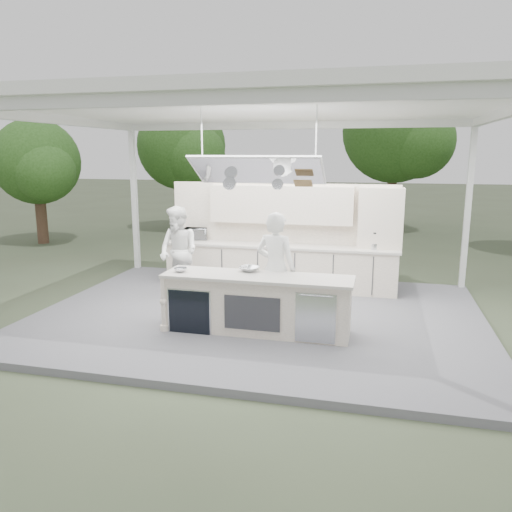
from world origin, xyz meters
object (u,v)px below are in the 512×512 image
(demo_island, at_px, (256,304))
(sous_chef, at_px, (179,252))
(back_counter, at_px, (279,266))
(head_chef, at_px, (276,269))

(demo_island, height_order, sous_chef, sous_chef)
(demo_island, relative_size, back_counter, 0.61)
(demo_island, xyz_separation_m, back_counter, (-0.18, 2.81, 0.00))
(demo_island, distance_m, back_counter, 2.82)
(head_chef, xyz_separation_m, sous_chef, (-2.25, 1.16, -0.04))
(back_counter, height_order, sous_chef, sous_chef)
(demo_island, height_order, back_counter, same)
(sous_chef, bearing_deg, head_chef, -3.15)
(head_chef, bearing_deg, demo_island, 76.82)
(demo_island, distance_m, head_chef, 0.72)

